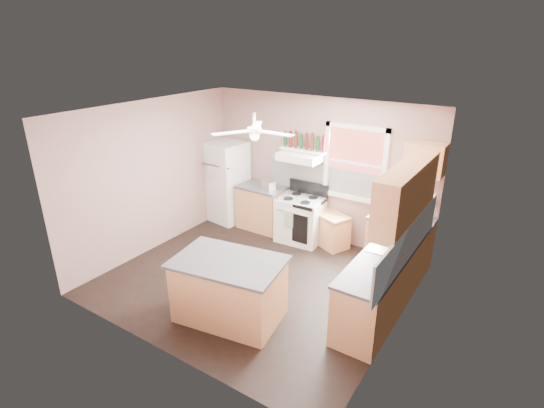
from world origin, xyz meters
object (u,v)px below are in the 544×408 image
Objects in this scene: toaster at (268,185)px; island at (229,290)px; stove at (300,220)px; cart at (331,230)px; refrigerator at (227,182)px.

toaster is 0.20× the size of island.
stove is 2.64m from island.
cart is (0.59, 0.12, -0.11)m from stove.
refrigerator is at bearing -162.28° from toaster.
toaster is 0.44× the size of cart.
toaster is (1.06, -0.05, 0.15)m from refrigerator.
island is at bearing -43.17° from refrigerator.
toaster is at bearing 177.49° from stove.
stove is at bearing 6.82° from refrigerator.
stove is at bearing -143.91° from cart.
stove is at bearing 88.65° from island.
refrigerator is at bearing 174.86° from stove.
stove is 0.62× the size of island.
island reaches higher than cart.
stove reaches higher than cart.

